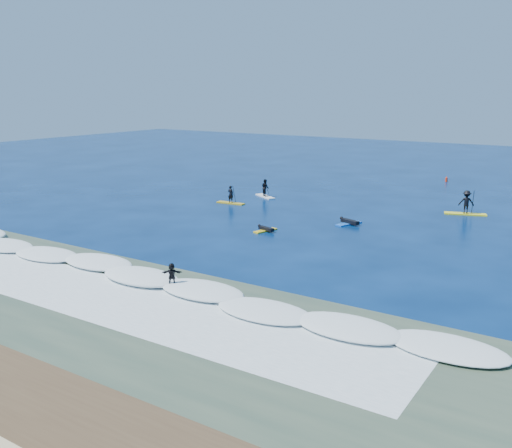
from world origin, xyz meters
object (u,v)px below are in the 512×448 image
Objects in this scene: sup_paddler_left at (231,197)px; sup_paddler_right at (466,204)px; marker_buoy at (446,179)px; prone_paddler_far at (349,222)px; sup_paddler_center at (265,189)px; wave_surfer at (172,276)px; prone_paddler_near at (265,229)px.

sup_paddler_right reaches higher than sup_paddler_left.
prone_paddler_far is at bearing -91.52° from marker_buoy.
marker_buoy reaches higher than prone_paddler_far.
sup_paddler_center is at bearing 169.96° from sup_paddler_right.
sup_paddler_right is 2.06× the size of wave_surfer.
sup_paddler_right is at bearing -23.14° from prone_paddler_near.
prone_paddler_near is 30.30m from marker_buoy.
wave_surfer is 42.88m from marker_buoy.
wave_surfer is (2.47, -12.89, 0.58)m from prone_paddler_near.
sup_paddler_right is 5.25× the size of marker_buoy.
marker_buoy is at bearing 57.35° from sup_paddler_left.
sup_paddler_center is at bearing 47.09° from prone_paddler_near.
sup_paddler_center is 1.39× the size of prone_paddler_near.
prone_paddler_near is at bearing -44.44° from sup_paddler_left.
sup_paddler_right is at bearing 37.24° from wave_surfer.
prone_paddler_near is at bearing 65.25° from wave_surfer.
sup_paddler_right reaches higher than prone_paddler_far.
sup_paddler_right is at bearing 38.48° from sup_paddler_center.
sup_paddler_center is 17.96m from sup_paddler_right.
prone_paddler_far is at bearing -11.35° from sup_paddler_left.
prone_paddler_near is (8.02, -6.95, -0.44)m from sup_paddler_left.
wave_surfer reaches higher than marker_buoy.
sup_paddler_left is at bearing -177.69° from sup_paddler_right.
sup_paddler_left is at bearing 63.97° from prone_paddler_near.
prone_paddler_far is at bearing 49.17° from wave_surfer.
sup_paddler_center is 4.28× the size of marker_buoy.
prone_paddler_far is 18.26m from wave_surfer.
sup_paddler_left is 26.30m from marker_buoy.
wave_surfer is at bearing -37.26° from sup_paddler_center.
marker_buoy is (0.65, 24.64, 0.12)m from prone_paddler_far.
sup_paddler_right is 17.32m from marker_buoy.
prone_paddler_far is 1.44× the size of wave_surfer.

